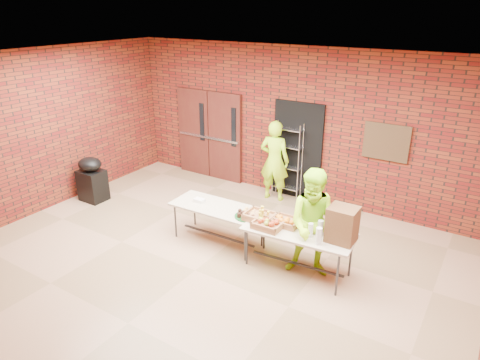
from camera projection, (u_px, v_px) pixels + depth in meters
The scene contains 19 objects.
room at pixel (191, 178), 6.21m from camera, with size 8.08×7.08×3.28m.
double_doors at pixel (209, 135), 10.19m from camera, with size 1.78×0.12×2.10m.
dark_doorway at pixel (297, 151), 9.07m from camera, with size 1.10×0.06×2.10m, color black.
bronze_plaque at pixel (386, 142), 7.98m from camera, with size 0.85×0.04×0.70m, color #3E2918.
wire_rack at pixel (287, 161), 9.12m from camera, with size 0.61×0.20×1.67m, color #B2B1B8, non-canonical shape.
table_left at pixel (218, 209), 7.43m from camera, with size 1.68×0.73×0.68m.
table_right at pixel (298, 234), 6.59m from camera, with size 1.76×0.84×0.70m.
basket_bananas at pixel (260, 216), 6.89m from camera, with size 0.47×0.37×0.15m.
basket_oranges at pixel (286, 221), 6.74m from camera, with size 0.42×0.33×0.13m.
basket_apples at pixel (268, 224), 6.64m from camera, with size 0.44×0.35×0.14m.
muffin_tray at pixel (248, 214), 7.03m from camera, with size 0.44×0.44×0.11m.
napkin_box at pixel (199, 200), 7.57m from camera, with size 0.19×0.12×0.06m, color silver.
coffee_dispenser at pixel (342, 224), 6.20m from camera, with size 0.41×0.37×0.54m, color brown.
cup_stack_front at pixel (310, 230), 6.36m from camera, with size 0.08×0.08×0.23m, color silver.
cup_stack_mid at pixel (319, 236), 6.16m from camera, with size 0.09×0.09×0.26m, color silver.
cup_stack_back at pixel (320, 228), 6.38m from camera, with size 0.09×0.09×0.26m, color silver.
covered_grill at pixel (92, 179), 9.11m from camera, with size 0.53×0.45×0.97m.
volunteer_woman at pixel (274, 161), 9.03m from camera, with size 0.63×0.42×1.74m, color #B3FC1C.
volunteer_man at pixel (315, 224), 6.44m from camera, with size 0.84×0.66×1.73m, color #B3FC1C.
Camera 1 is at (3.68, -4.48, 3.92)m, focal length 32.00 mm.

